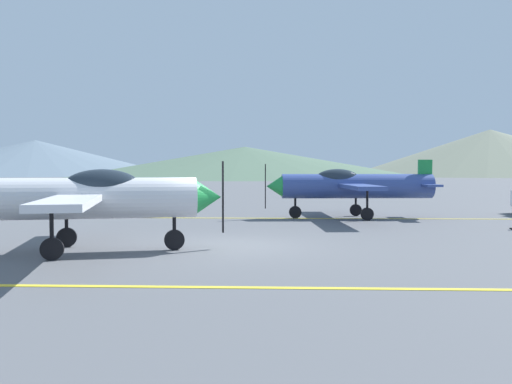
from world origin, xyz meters
name	(u,v)px	position (x,y,z in m)	size (l,w,h in m)	color
ground_plane	(230,247)	(0.00, 0.00, 0.00)	(400.00, 400.00, 0.00)	#54565B
apron_line_near	(205,287)	(0.00, -4.87, 0.01)	(80.00, 0.16, 0.01)	yellow
apron_line_far	(247,218)	(0.00, 8.03, 0.01)	(80.00, 0.16, 0.01)	yellow
airplane_near	(79,197)	(-3.65, -1.18, 1.39)	(7.23, 8.22, 2.47)	silver
airplane_mid	(351,185)	(4.36, 8.25, 1.39)	(7.18, 8.26, 2.47)	#33478C
hill_left	(36,158)	(-76.17, 151.75, 5.63)	(89.95, 89.95, 11.26)	slate
hill_centerleft	(245,162)	(-6.55, 115.51, 3.75)	(86.12, 86.12, 7.50)	#4C6651
hill_centerright	(490,153)	(63.82, 142.89, 6.80)	(81.75, 81.75, 13.59)	slate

